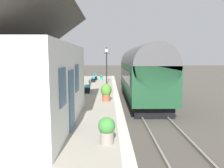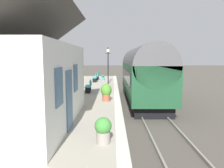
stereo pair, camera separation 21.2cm
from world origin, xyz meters
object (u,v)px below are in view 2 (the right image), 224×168
object	(u,v)px
bench_platform_end	(89,86)
tree_behind_building	(27,44)
planter_edge_near	(106,92)
planter_bench_left	(36,90)
bench_mid_platform	(97,76)
bench_near_building	(95,77)
planter_under_sign	(103,129)
planter_by_door	(103,77)
train	(143,73)
planter_edge_far	(76,77)
lamp_post_platform	(108,58)
planter_corner_building	(69,79)
station_building	(18,81)

from	to	relation	value
bench_platform_end	tree_behind_building	size ratio (longest dim) A/B	0.21
planter_edge_near	planter_bench_left	xyz separation A→B (m)	(2.32, 4.89, -0.26)
bench_mid_platform	bench_near_building	distance (m)	2.03
bench_near_building	planter_under_sign	xyz separation A→B (m)	(-16.34, -1.55, -0.05)
bench_platform_end	planter_by_door	bearing A→B (deg)	-4.15
bench_mid_platform	tree_behind_building	size ratio (longest dim) A/B	0.20
bench_near_building	planter_under_sign	bearing A→B (deg)	-174.60
tree_behind_building	planter_bench_left	bearing A→B (deg)	-156.98
bench_near_building	tree_behind_building	size ratio (longest dim) A/B	0.20
train	planter_edge_far	distance (m)	9.90
tree_behind_building	planter_edge_near	bearing A→B (deg)	-145.87
lamp_post_platform	planter_bench_left	bearing A→B (deg)	141.32
bench_platform_end	lamp_post_platform	xyz separation A→B (m)	(5.06, -1.28, 1.97)
planter_edge_far	bench_mid_platform	bearing A→B (deg)	-83.16
planter_edge_near	planter_corner_building	bearing A→B (deg)	23.22
planter_corner_building	tree_behind_building	size ratio (longest dim) A/B	0.10
train	planter_under_sign	bearing A→B (deg)	166.09
planter_edge_near	lamp_post_platform	size ratio (longest dim) A/B	0.29
bench_mid_platform	planter_under_sign	distance (m)	18.43
planter_edge_far	lamp_post_platform	world-z (taller)	lamp_post_platform
station_building	tree_behind_building	size ratio (longest dim) A/B	1.06
station_building	bench_near_building	world-z (taller)	station_building
planter_under_sign	planter_corner_building	xyz separation A→B (m)	(15.61, 4.10, -0.04)
bench_mid_platform	planter_edge_far	xyz separation A→B (m)	(-0.28, 2.34, -0.09)
lamp_post_platform	planter_corner_building	bearing A→B (deg)	75.92
planter_edge_far	lamp_post_platform	bearing A→B (deg)	-133.66
station_building	planter_by_door	xyz separation A→B (m)	(16.16, -2.52, -1.36)
planter_under_sign	planter_bench_left	world-z (taller)	planter_under_sign
bench_mid_platform	planter_edge_near	world-z (taller)	planter_edge_near
bench_platform_end	planter_edge_far	world-z (taller)	bench_platform_end
planter_edge_near	planter_under_sign	world-z (taller)	planter_edge_near
lamp_post_platform	planter_edge_far	bearing A→B (deg)	46.34
train	bench_platform_end	distance (m)	4.31
bench_mid_platform	planter_edge_near	xyz separation A→B (m)	(-12.10, -1.37, 0.07)
planter_edge_near	train	bearing A→B (deg)	-32.10
planter_edge_near	tree_behind_building	bearing A→B (deg)	34.13
tree_behind_building	planter_under_sign	bearing A→B (deg)	-154.06
bench_mid_platform	planter_edge_far	bearing A→B (deg)	96.84
train	planter_edge_far	xyz separation A→B (m)	(7.46, 6.45, -0.91)
planter_bench_left	planter_corner_building	world-z (taller)	planter_corner_building
planter_edge_far	planter_bench_left	xyz separation A→B (m)	(-9.50, 1.18, -0.10)
planter_edge_near	planter_under_sign	size ratio (longest dim) A/B	1.28
station_building	planter_under_sign	size ratio (longest dim) A/B	9.23
train	planter_edge_near	xyz separation A→B (m)	(-4.36, 2.74, -0.76)
planter_edge_near	planter_corner_building	xyz separation A→B (m)	(9.33, 4.00, -0.16)
planter_corner_building	train	bearing A→B (deg)	-126.39
planter_under_sign	planter_corner_building	world-z (taller)	planter_under_sign
train	bench_platform_end	bearing A→B (deg)	104.81
planter_corner_building	tree_behind_building	distance (m)	9.66
planter_under_sign	planter_by_door	bearing A→B (deg)	2.60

